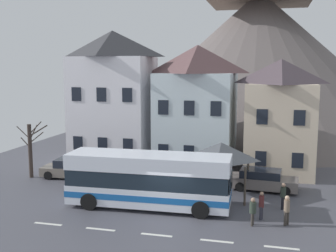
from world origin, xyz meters
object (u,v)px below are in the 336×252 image
object	(u,v)px
pedestrian_02	(283,194)
public_bench	(240,181)
pedestrian_00	(261,205)
parked_car_00	(263,180)
transit_bus	(149,181)
townhouse_02	(280,117)
hilltop_castle	(258,58)
bare_tree_00	(31,149)
townhouse_00	(113,99)
townhouse_01	(197,107)
bus_shelter	(221,151)
pedestrian_01	(287,208)
pedestrian_03	(253,209)
parked_car_01	(72,169)

from	to	relation	value
pedestrian_02	public_bench	xyz separation A→B (m)	(-2.73, 3.70, -0.45)
pedestrian_00	parked_car_00	bearing A→B (deg)	90.02
transit_bus	pedestrian_00	size ratio (longest dim) A/B	6.22
townhouse_02	hilltop_castle	distance (m)	22.13
transit_bus	pedestrian_02	bearing A→B (deg)	9.45
hilltop_castle	bare_tree_00	bearing A→B (deg)	-119.88
bare_tree_00	townhouse_00	bearing A→B (deg)	51.43
townhouse_01	bare_tree_00	xyz separation A→B (m)	(-11.51, -6.59, -2.85)
transit_bus	bus_shelter	xyz separation A→B (m)	(3.88, 3.28, 1.31)
pedestrian_01	bare_tree_00	distance (m)	19.17
transit_bus	pedestrian_03	bearing A→B (deg)	-15.01
parked_car_00	bare_tree_00	bearing A→B (deg)	-172.03
pedestrian_03	townhouse_01	bearing A→B (deg)	112.72
townhouse_01	hilltop_castle	size ratio (longest dim) A/B	0.25
transit_bus	pedestrian_00	bearing A→B (deg)	-5.64
pedestrian_02	townhouse_01	bearing A→B (deg)	126.01
public_bench	transit_bus	bearing A→B (deg)	-133.68
pedestrian_03	pedestrian_01	bearing A→B (deg)	14.43
townhouse_01	transit_bus	size ratio (longest dim) A/B	1.03
parked_car_01	pedestrian_03	xyz separation A→B (m)	(13.67, -6.33, 0.20)
transit_bus	pedestrian_03	distance (m)	6.33
townhouse_02	bare_tree_00	size ratio (longest dim) A/B	2.12
parked_car_01	pedestrian_03	distance (m)	15.07
parked_car_01	public_bench	xyz separation A→B (m)	(12.56, 0.35, -0.23)
parked_car_00	hilltop_castle	bearing A→B (deg)	97.73
townhouse_01	townhouse_02	world-z (taller)	townhouse_01
pedestrian_00	bare_tree_00	size ratio (longest dim) A/B	0.37
pedestrian_00	bare_tree_00	bearing A→B (deg)	164.61
townhouse_00	townhouse_01	world-z (taller)	townhouse_00
pedestrian_01	public_bench	xyz separation A→B (m)	(-2.84, 6.23, -0.47)
hilltop_castle	public_bench	bearing A→B (deg)	-90.42
pedestrian_00	transit_bus	bearing A→B (deg)	176.17
townhouse_01	bus_shelter	size ratio (longest dim) A/B	2.80
public_bench	pedestrian_02	bearing A→B (deg)	-53.59
hilltop_castle	public_bench	world-z (taller)	hilltop_castle
pedestrian_03	transit_bus	bearing A→B (deg)	166.80
hilltop_castle	pedestrian_02	size ratio (longest dim) A/B	25.33
townhouse_00	bus_shelter	bearing A→B (deg)	-33.70
pedestrian_00	bare_tree_00	world-z (taller)	bare_tree_00
hilltop_castle	bus_shelter	size ratio (longest dim) A/B	11.08
townhouse_01	public_bench	xyz separation A→B (m)	(4.03, -5.60, -4.57)
townhouse_00	pedestrian_00	world-z (taller)	townhouse_00
bus_shelter	parked_car_01	bearing A→B (deg)	171.95
townhouse_00	townhouse_02	distance (m)	13.69
transit_bus	parked_car_01	xyz separation A→B (m)	(-7.55, 4.90, -0.92)
townhouse_00	bare_tree_00	distance (m)	7.99
townhouse_02	pedestrian_03	xyz separation A→B (m)	(-1.47, -11.65, -3.55)
pedestrian_00	public_bench	bearing A→B (deg)	105.08
pedestrian_01	public_bench	size ratio (longest dim) A/B	1.10
townhouse_01	transit_bus	bearing A→B (deg)	-95.13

